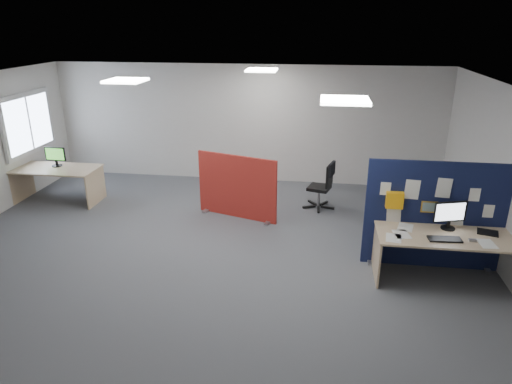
# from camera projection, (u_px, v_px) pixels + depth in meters

# --- Properties ---
(floor) EXTENTS (9.00, 9.00, 0.00)m
(floor) POSITION_uv_depth(u_px,v_px,m) (213.00, 245.00, 7.79)
(floor) COLOR #53565B
(floor) RESTS_ON ground
(ceiling) EXTENTS (9.00, 7.00, 0.02)m
(ceiling) POSITION_uv_depth(u_px,v_px,m) (207.00, 84.00, 6.83)
(ceiling) COLOR white
(ceiling) RESTS_ON wall_back
(wall_back) EXTENTS (9.00, 0.02, 2.70)m
(wall_back) POSITION_uv_depth(u_px,v_px,m) (246.00, 124.00, 10.55)
(wall_back) COLOR silver
(wall_back) RESTS_ON floor
(wall_front) EXTENTS (9.00, 0.02, 2.70)m
(wall_front) POSITION_uv_depth(u_px,v_px,m) (119.00, 289.00, 4.07)
(wall_front) COLOR silver
(wall_front) RESTS_ON floor
(wall_right) EXTENTS (0.02, 7.00, 2.70)m
(wall_right) POSITION_uv_depth(u_px,v_px,m) (508.00, 183.00, 6.72)
(wall_right) COLOR silver
(wall_right) RESTS_ON floor
(window) EXTENTS (0.06, 1.70, 1.30)m
(window) POSITION_uv_depth(u_px,v_px,m) (28.00, 123.00, 9.68)
(window) COLOR white
(window) RESTS_ON wall_left
(ceiling_lights) EXTENTS (4.10, 4.10, 0.04)m
(ceiling_lights) POSITION_uv_depth(u_px,v_px,m) (237.00, 81.00, 7.42)
(ceiling_lights) COLOR white
(ceiling_lights) RESTS_ON ceiling
(navy_divider) EXTENTS (2.06, 0.30, 1.70)m
(navy_divider) POSITION_uv_depth(u_px,v_px,m) (433.00, 216.00, 6.85)
(navy_divider) COLOR #0F0E33
(navy_divider) RESTS_ON floor
(main_desk) EXTENTS (1.95, 0.87, 0.73)m
(main_desk) POSITION_uv_depth(u_px,v_px,m) (444.00, 244.00, 6.61)
(main_desk) COLOR #D9B88B
(main_desk) RESTS_ON floor
(monitor_main) EXTENTS (0.48, 0.20, 0.43)m
(monitor_main) POSITION_uv_depth(u_px,v_px,m) (450.00, 214.00, 6.62)
(monitor_main) COLOR black
(monitor_main) RESTS_ON main_desk
(keyboard) EXTENTS (0.46, 0.21, 0.02)m
(keyboard) POSITION_uv_depth(u_px,v_px,m) (445.00, 239.00, 6.35)
(keyboard) COLOR black
(keyboard) RESTS_ON main_desk
(mouse) EXTENTS (0.10, 0.06, 0.03)m
(mouse) POSITION_uv_depth(u_px,v_px,m) (473.00, 240.00, 6.31)
(mouse) COLOR gray
(mouse) RESTS_ON main_desk
(paper_tray) EXTENTS (0.33, 0.29, 0.01)m
(paper_tray) POSITION_uv_depth(u_px,v_px,m) (488.00, 232.00, 6.57)
(paper_tray) COLOR black
(paper_tray) RESTS_ON main_desk
(red_divider) EXTENTS (1.59, 0.55, 1.24)m
(red_divider) POSITION_uv_depth(u_px,v_px,m) (237.00, 187.00, 8.72)
(red_divider) COLOR maroon
(red_divider) RESTS_ON floor
(second_desk) EXTENTS (1.72, 0.86, 0.73)m
(second_desk) POSITION_uv_depth(u_px,v_px,m) (58.00, 175.00, 9.55)
(second_desk) COLOR #D9B88B
(second_desk) RESTS_ON floor
(monitor_second) EXTENTS (0.45, 0.20, 0.41)m
(monitor_second) POSITION_uv_depth(u_px,v_px,m) (55.00, 156.00, 9.50)
(monitor_second) COLOR black
(monitor_second) RESTS_ON second_desk
(office_chair) EXTENTS (0.65, 0.62, 0.97)m
(office_chair) POSITION_uv_depth(u_px,v_px,m) (324.00, 183.00, 9.12)
(office_chair) COLOR black
(office_chair) RESTS_ON floor
(desk_papers) EXTENTS (1.49, 0.72, 0.00)m
(desk_papers) POSITION_uv_depth(u_px,v_px,m) (421.00, 236.00, 6.48)
(desk_papers) COLOR white
(desk_papers) RESTS_ON main_desk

